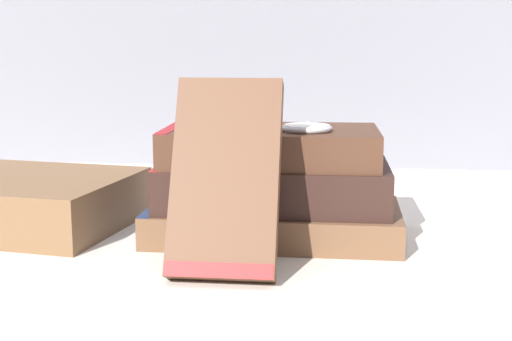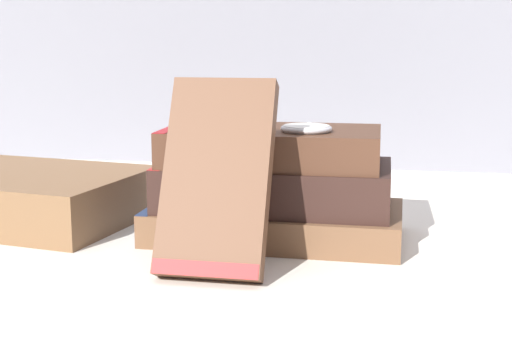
{
  "view_description": "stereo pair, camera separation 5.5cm",
  "coord_description": "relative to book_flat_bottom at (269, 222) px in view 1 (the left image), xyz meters",
  "views": [
    {
      "loc": [
        0.11,
        -0.64,
        0.19
      ],
      "look_at": [
        0.03,
        0.01,
        0.07
      ],
      "focal_mm": 50.0,
      "sensor_mm": 36.0,
      "label": 1
    },
    {
      "loc": [
        0.16,
        -0.63,
        0.19
      ],
      "look_at": [
        0.03,
        0.01,
        0.07
      ],
      "focal_mm": 50.0,
      "sensor_mm": 36.0,
      "label": 2
    }
  ],
  "objects": [
    {
      "name": "ground_plane",
      "position": [
        -0.04,
        -0.03,
        -0.02
      ],
      "size": [
        3.0,
        3.0,
        0.0
      ],
      "primitive_type": "plane",
      "color": "silver"
    },
    {
      "name": "book_flat_bottom",
      "position": [
        0.0,
        0.0,
        0.0
      ],
      "size": [
        0.24,
        0.13,
        0.03
      ],
      "rotation": [
        0.0,
        0.0,
        -0.01
      ],
      "color": "brown",
      "rests_on": "ground_plane"
    },
    {
      "name": "book_flat_middle",
      "position": [
        -0.0,
        0.0,
        0.04
      ],
      "size": [
        0.22,
        0.12,
        0.04
      ],
      "rotation": [
        0.0,
        0.0,
        0.01
      ],
      "color": "#331E19",
      "rests_on": "book_flat_bottom"
    },
    {
      "name": "book_flat_top",
      "position": [
        -0.0,
        0.0,
        0.07
      ],
      "size": [
        0.2,
        0.12,
        0.03
      ],
      "rotation": [
        0.0,
        0.0,
        0.02
      ],
      "color": "#4C2D1E",
      "rests_on": "book_flat_middle"
    },
    {
      "name": "book_side_left",
      "position": [
        -0.28,
        0.02,
        0.01
      ],
      "size": [
        0.27,
        0.21,
        0.05
      ],
      "rotation": [
        0.0,
        0.0,
        -0.16
      ],
      "color": "brown",
      "rests_on": "ground_plane"
    },
    {
      "name": "book_leaning_front",
      "position": [
        -0.03,
        -0.11,
        0.06
      ],
      "size": [
        0.09,
        0.09,
        0.16
      ],
      "rotation": [
        -0.46,
        0.0,
        0.0
      ],
      "color": "brown",
      "rests_on": "ground_plane"
    },
    {
      "name": "pocket_watch",
      "position": [
        0.04,
        -0.01,
        0.09
      ],
      "size": [
        0.05,
        0.05,
        0.01
      ],
      "color": "white",
      "rests_on": "book_flat_top"
    },
    {
      "name": "reading_glasses",
      "position": [
        -0.07,
        0.15,
        -0.01
      ],
      "size": [
        0.11,
        0.05,
        0.0
      ],
      "rotation": [
        0.0,
        0.0,
        -0.03
      ],
      "color": "#ADADB2",
      "rests_on": "ground_plane"
    }
  ]
}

